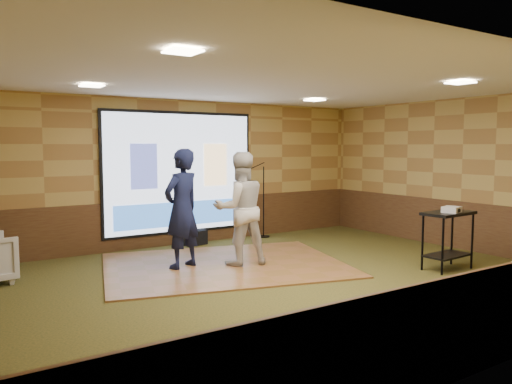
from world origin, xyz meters
TOP-DOWN VIEW (x-y plane):
  - ground at (0.00, 0.00)m, footprint 9.00×9.00m
  - room_shell at (0.00, 0.00)m, footprint 9.04×7.04m
  - wainscot_back at (0.00, 3.48)m, footprint 9.00×0.04m
  - wainscot_front at (0.00, -3.48)m, footprint 9.00×0.04m
  - wainscot_right at (4.48, 0.00)m, footprint 0.04×7.00m
  - projector_screen at (0.00, 3.44)m, footprint 3.32×0.06m
  - downlight_nw at (-2.20, 1.80)m, footprint 0.32×0.32m
  - downlight_ne at (2.20, 1.80)m, footprint 0.32×0.32m
  - downlight_sw at (-2.20, -1.50)m, footprint 0.32×0.32m
  - downlight_se at (2.20, -1.50)m, footprint 0.32×0.32m
  - dance_floor at (-0.17, 1.30)m, footprint 4.65×3.99m
  - player_left at (-0.87, 1.49)m, footprint 0.84×0.70m
  - player_right at (0.06, 1.16)m, footprint 1.07×0.91m
  - av_table at (2.81, -0.94)m, footprint 0.92×0.48m
  - projector at (2.77, -1.03)m, footprint 0.35×0.32m
  - mic_stand at (1.86, 3.22)m, footprint 0.67×0.28m
  - duffel_bag at (0.19, 3.25)m, footprint 0.54×0.42m

SIDE VIEW (x-z plane):
  - ground at x=0.00m, z-range 0.00..0.00m
  - dance_floor at x=-0.17m, z-range 0.00..0.03m
  - duffel_bag at x=0.19m, z-range 0.00..0.30m
  - wainscot_back at x=0.00m, z-range 0.00..0.95m
  - wainscot_front at x=0.00m, z-range 0.00..0.95m
  - wainscot_right at x=4.48m, z-range 0.00..0.95m
  - mic_stand at x=1.86m, z-range -0.37..1.35m
  - av_table at x=2.81m, z-range 0.19..1.16m
  - player_right at x=0.06m, z-range 0.03..1.95m
  - projector at x=2.77m, z-range 0.97..1.07m
  - player_left at x=-0.87m, z-range 0.03..2.01m
  - projector_screen at x=0.00m, z-range 0.21..2.73m
  - room_shell at x=0.00m, z-range 0.58..3.60m
  - downlight_nw at x=-2.20m, z-range 2.96..2.98m
  - downlight_ne at x=2.20m, z-range 2.96..2.98m
  - downlight_sw at x=-2.20m, z-range 2.96..2.98m
  - downlight_se at x=2.20m, z-range 2.96..2.98m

